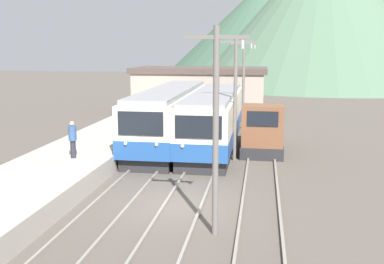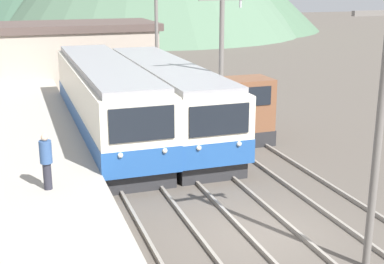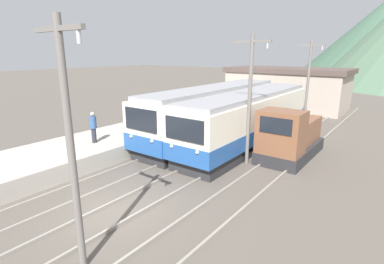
% 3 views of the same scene
% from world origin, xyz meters
% --- Properties ---
extents(ground_plane, '(200.00, 200.00, 0.00)m').
position_xyz_m(ground_plane, '(0.00, 0.00, 0.00)').
color(ground_plane, '#564F47').
extents(platform_left, '(4.50, 54.00, 0.90)m').
position_xyz_m(platform_left, '(-6.25, 0.00, 0.45)').
color(platform_left, '#ADA599').
rests_on(platform_left, ground).
extents(track_left, '(1.54, 60.00, 0.14)m').
position_xyz_m(track_left, '(-2.60, 0.00, 0.07)').
color(track_left, gray).
rests_on(track_left, ground).
extents(track_center, '(1.54, 60.00, 0.14)m').
position_xyz_m(track_center, '(0.20, 0.00, 0.07)').
color(track_center, gray).
rests_on(track_center, ground).
extents(track_right, '(1.54, 60.00, 0.14)m').
position_xyz_m(track_right, '(3.20, 0.00, 0.07)').
color(track_right, gray).
rests_on(track_right, ground).
extents(commuter_train_left, '(2.84, 14.42, 3.63)m').
position_xyz_m(commuter_train_left, '(-2.60, 11.18, 1.69)').
color(commuter_train_left, '#28282B').
rests_on(commuter_train_left, ground).
extents(commuter_train_center, '(2.84, 13.76, 3.48)m').
position_xyz_m(commuter_train_center, '(0.20, 10.92, 1.62)').
color(commuter_train_center, '#28282B').
rests_on(commuter_train_center, ground).
extents(shunting_locomotive, '(2.40, 5.39, 3.00)m').
position_xyz_m(shunting_locomotive, '(3.20, 10.09, 1.21)').
color(shunting_locomotive, '#28282B').
rests_on(shunting_locomotive, ground).
extents(catenary_mast_near, '(2.00, 0.20, 6.80)m').
position_xyz_m(catenary_mast_near, '(1.71, -2.50, 3.72)').
color(catenary_mast_near, slate).
rests_on(catenary_mast_near, ground).
extents(catenary_mast_mid, '(2.00, 0.20, 6.80)m').
position_xyz_m(catenary_mast_mid, '(1.71, 7.72, 3.72)').
color(catenary_mast_mid, slate).
rests_on(catenary_mast_mid, ground).
extents(catenary_mast_far, '(2.00, 0.20, 6.80)m').
position_xyz_m(catenary_mast_far, '(1.71, 17.94, 3.72)').
color(catenary_mast_far, slate).
rests_on(catenary_mast_far, ground).
extents(person_on_platform, '(0.38, 0.38, 1.79)m').
position_xyz_m(person_on_platform, '(-5.79, 3.37, 1.88)').
color(person_on_platform, '#282833').
rests_on(person_on_platform, platform_left).
extents(station_building, '(12.60, 6.30, 4.33)m').
position_xyz_m(station_building, '(-2.75, 26.00, 2.19)').
color(station_building, '#AD9E8E').
rests_on(station_building, ground).
extents(mountain_backdrop, '(57.45, 53.60, 24.15)m').
position_xyz_m(mountain_backdrop, '(11.85, 67.61, 10.61)').
color(mountain_backdrop, '#47664C').
rests_on(mountain_backdrop, ground).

